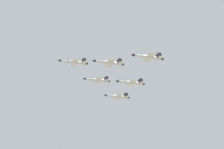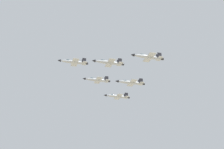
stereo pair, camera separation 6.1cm
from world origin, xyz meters
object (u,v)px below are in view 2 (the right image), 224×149
(jet_slot_rear, at_px, (131,82))
(jet_left_wingman, at_px, (109,62))
(jet_right_outer, at_px, (117,96))
(jet_left_outer, at_px, (148,57))
(jet_right_wingman, at_px, (97,80))
(jet_lead, at_px, (74,62))

(jet_slot_rear, bearing_deg, jet_left_wingman, 40.70)
(jet_left_wingman, height_order, jet_right_outer, jet_left_wingman)
(jet_left_outer, bearing_deg, jet_right_wingman, -69.52)
(jet_left_outer, distance_m, jet_slot_rear, 27.92)
(jet_right_outer, bearing_deg, jet_left_wingman, 67.95)
(jet_left_wingman, xyz_separation_m, jet_left_outer, (16.07, -14.25, -1.48))
(jet_left_wingman, bearing_deg, jet_left_outer, 139.28)
(jet_left_wingman, distance_m, jet_right_outer, 44.87)
(jet_left_wingman, relative_size, jet_slot_rear, 0.99)
(jet_left_outer, relative_size, jet_right_outer, 1.00)
(jet_lead, distance_m, jet_left_wingman, 22.02)
(jet_lead, height_order, jet_right_wingman, jet_lead)
(jet_right_wingman, distance_m, jet_left_outer, 44.94)
(jet_left_wingman, height_order, jet_right_wingman, jet_right_wingman)
(jet_right_wingman, distance_m, jet_slot_rear, 22.18)
(jet_lead, xyz_separation_m, jet_left_outer, (32.15, -28.49, -6.32))
(jet_left_wingman, xyz_separation_m, jet_right_outer, (17.23, 41.38, -2.07))
(jet_left_wingman, relative_size, jet_left_outer, 1.00)
(jet_slot_rear, bearing_deg, jet_lead, 0.34)
(jet_lead, distance_m, jet_left_outer, 43.42)
(jet_left_outer, bearing_deg, jet_slot_rear, -90.93)
(jet_right_outer, distance_m, jet_slot_rear, 27.88)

